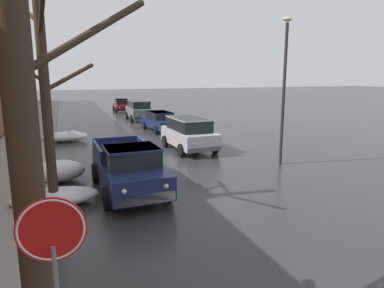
{
  "coord_description": "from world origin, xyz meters",
  "views": [
    {
      "loc": [
        -4.19,
        -1.97,
        4.12
      ],
      "look_at": [
        0.68,
        11.19,
        1.29
      ],
      "focal_mm": 32.12,
      "sensor_mm": 36.0,
      "label": 1
    }
  ],
  "objects": [
    {
      "name": "sedan_maroon_queued_behind_truck",
      "position": [
        1.88,
        37.19,
        0.75
      ],
      "size": [
        1.91,
        3.99,
        1.42
      ],
      "color": "maroon",
      "rests_on": "ground"
    },
    {
      "name": "snow_bank_near_corner_left",
      "position": [
        -4.63,
        9.37,
        0.26
      ],
      "size": [
        2.72,
        1.32,
        0.53
      ],
      "color": "white",
      "rests_on": "ground"
    },
    {
      "name": "stop_sign_at_corner",
      "position": [
        -4.42,
        1.88,
        2.19
      ],
      "size": [
        0.76,
        0.08,
        2.82
      ],
      "color": "slate",
      "rests_on": "ground"
    },
    {
      "name": "snow_bank_along_left_kerb",
      "position": [
        4.02,
        22.12,
        0.24
      ],
      "size": [
        2.27,
        1.05,
        0.48
      ],
      "color": "white",
      "rests_on": "ground"
    },
    {
      "name": "pickup_truck_darkblue_approaching_near_lane",
      "position": [
        -2.21,
        9.85,
        0.88
      ],
      "size": [
        2.3,
        5.17,
        1.76
      ],
      "color": "navy",
      "rests_on": "ground"
    },
    {
      "name": "left_sidewalk_slab",
      "position": [
        -6.55,
        18.0,
        0.07
      ],
      "size": [
        3.19,
        80.0,
        0.14
      ],
      "primitive_type": "cube",
      "color": "gray",
      "rests_on": "ground"
    },
    {
      "name": "bare_tree_at_the_corner",
      "position": [
        -4.78,
        2.87,
        4.1
      ],
      "size": [
        3.72,
        2.91,
        7.57
      ],
      "color": "#382B1E",
      "rests_on": "ground"
    },
    {
      "name": "sedan_darkblue_parked_kerbside_mid",
      "position": [
        2.43,
        22.69,
        0.75
      ],
      "size": [
        2.2,
        4.46,
        1.42
      ],
      "color": "navy",
      "rests_on": "ground"
    },
    {
      "name": "suv_silver_parked_kerbside_close",
      "position": [
        2.13,
        15.6,
        0.99
      ],
      "size": [
        2.24,
        4.34,
        1.82
      ],
      "color": "#B7B7BC",
      "rests_on": "ground"
    },
    {
      "name": "snow_bank_along_right_kerb",
      "position": [
        -4.22,
        20.62,
        0.32
      ],
      "size": [
        2.75,
        1.23,
        0.71
      ],
      "color": "white",
      "rests_on": "ground"
    },
    {
      "name": "street_lamp_post",
      "position": [
        5.13,
        11.26,
        3.66
      ],
      "size": [
        0.44,
        0.24,
        6.59
      ],
      "color": "#28282D",
      "rests_on": "ground"
    },
    {
      "name": "snow_bank_mid_block_left",
      "position": [
        -4.69,
        12.05,
        0.4
      ],
      "size": [
        2.07,
        1.45,
        0.84
      ],
      "color": "white",
      "rests_on": "ground"
    },
    {
      "name": "bare_tree_second_along_sidewalk",
      "position": [
        -4.71,
        9.26,
        3.79
      ],
      "size": [
        2.69,
        3.58,
        7.04
      ],
      "color": "#382B1E",
      "rests_on": "ground"
    },
    {
      "name": "suv_grey_parked_far_down_block",
      "position": [
        2.2,
        29.36,
        0.99
      ],
      "size": [
        2.08,
        4.36,
        1.82
      ],
      "color": "slate",
      "rests_on": "ground"
    }
  ]
}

